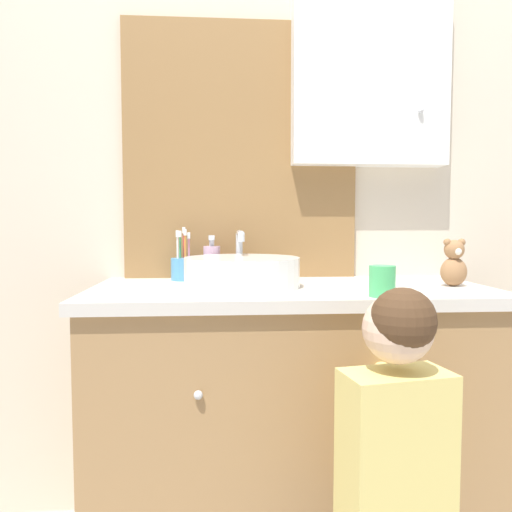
{
  "coord_description": "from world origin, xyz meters",
  "views": [
    {
      "loc": [
        -0.22,
        -1.24,
        1.07
      ],
      "look_at": [
        -0.11,
        0.26,
        0.97
      ],
      "focal_mm": 35.0,
      "sensor_mm": 36.0,
      "label": 1
    }
  ],
  "objects_px": {
    "drinking_cup": "(382,281)",
    "soap_dispenser": "(212,262)",
    "toothbrush_holder": "(184,267)",
    "teddy_bear": "(454,264)",
    "child_figure": "(395,471)",
    "sink_basin": "(242,271)"
  },
  "relations": [
    {
      "from": "sink_basin",
      "to": "toothbrush_holder",
      "type": "bearing_deg",
      "value": 133.64
    },
    {
      "from": "sink_basin",
      "to": "child_figure",
      "type": "relative_size",
      "value": 0.44
    },
    {
      "from": "toothbrush_holder",
      "to": "child_figure",
      "type": "distance_m",
      "value": 0.95
    },
    {
      "from": "sink_basin",
      "to": "teddy_bear",
      "type": "height_order",
      "value": "sink_basin"
    },
    {
      "from": "toothbrush_holder",
      "to": "teddy_bear",
      "type": "height_order",
      "value": "toothbrush_holder"
    },
    {
      "from": "toothbrush_holder",
      "to": "child_figure",
      "type": "relative_size",
      "value": 0.2
    },
    {
      "from": "drinking_cup",
      "to": "teddy_bear",
      "type": "bearing_deg",
      "value": 34.36
    },
    {
      "from": "sink_basin",
      "to": "teddy_bear",
      "type": "bearing_deg",
      "value": -2.16
    },
    {
      "from": "sink_basin",
      "to": "child_figure",
      "type": "distance_m",
      "value": 0.71
    },
    {
      "from": "drinking_cup",
      "to": "sink_basin",
      "type": "bearing_deg",
      "value": 148.15
    },
    {
      "from": "child_figure",
      "to": "teddy_bear",
      "type": "xyz_separation_m",
      "value": [
        0.35,
        0.47,
        0.42
      ]
    },
    {
      "from": "toothbrush_holder",
      "to": "child_figure",
      "type": "height_order",
      "value": "toothbrush_holder"
    },
    {
      "from": "drinking_cup",
      "to": "toothbrush_holder",
      "type": "bearing_deg",
      "value": 142.43
    },
    {
      "from": "soap_dispenser",
      "to": "child_figure",
      "type": "height_order",
      "value": "soap_dispenser"
    },
    {
      "from": "soap_dispenser",
      "to": "drinking_cup",
      "type": "xyz_separation_m",
      "value": [
        0.47,
        -0.43,
        -0.02
      ]
    },
    {
      "from": "soap_dispenser",
      "to": "teddy_bear",
      "type": "xyz_separation_m",
      "value": [
        0.77,
        -0.23,
        0.01
      ]
    },
    {
      "from": "sink_basin",
      "to": "soap_dispenser",
      "type": "distance_m",
      "value": 0.23
    },
    {
      "from": "sink_basin",
      "to": "child_figure",
      "type": "height_order",
      "value": "sink_basin"
    },
    {
      "from": "toothbrush_holder",
      "to": "drinking_cup",
      "type": "distance_m",
      "value": 0.71
    },
    {
      "from": "drinking_cup",
      "to": "soap_dispenser",
      "type": "bearing_deg",
      "value": 137.02
    },
    {
      "from": "sink_basin",
      "to": "soap_dispenser",
      "type": "bearing_deg",
      "value": 115.37
    },
    {
      "from": "toothbrush_holder",
      "to": "teddy_bear",
      "type": "relative_size",
      "value": 1.23
    }
  ]
}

